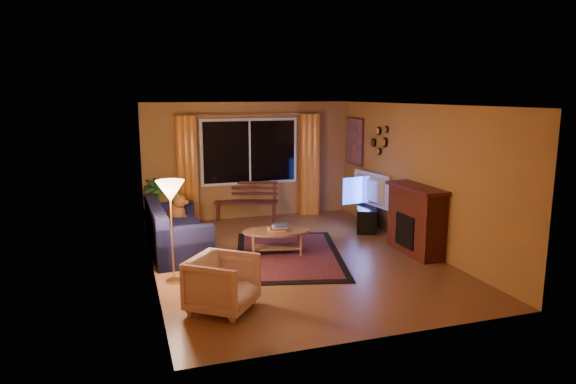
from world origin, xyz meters
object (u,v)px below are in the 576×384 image
object	(u,v)px
sofa	(177,228)
armchair	(223,281)
bench	(246,211)
floor_lamp	(172,232)
coffee_table	(277,242)
tv_console	(366,217)

from	to	relation	value
sofa	armchair	bearing A→B (deg)	-86.02
armchair	bench	bearing A→B (deg)	20.78
floor_lamp	coffee_table	size ratio (longest dim) A/B	1.31
bench	coffee_table	xyz separation A→B (m)	(-0.07, -2.48, 0.01)
bench	tv_console	bearing A→B (deg)	-11.68
bench	floor_lamp	xyz separation A→B (m)	(-1.86, -3.28, 0.54)
bench	armchair	xyz separation A→B (m)	(-1.37, -4.47, 0.18)
armchair	floor_lamp	bearing A→B (deg)	59.95
sofa	floor_lamp	size ratio (longest dim) A/B	1.39
bench	tv_console	size ratio (longest dim) A/B	1.20
bench	sofa	size ratio (longest dim) A/B	0.64
sofa	tv_console	world-z (taller)	sofa
bench	armchair	size ratio (longest dim) A/B	1.73
armchair	coffee_table	world-z (taller)	armchair
bench	sofa	bearing A→B (deg)	-110.58
coffee_table	tv_console	xyz separation A→B (m)	(2.21, 1.08, 0.02)
coffee_table	sofa	bearing A→B (deg)	157.24
armchair	sofa	bearing A→B (deg)	43.75
sofa	tv_console	bearing A→B (deg)	4.38
bench	coffee_table	distance (m)	2.48
floor_lamp	sofa	bearing A→B (deg)	81.75
armchair	floor_lamp	world-z (taller)	floor_lamp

